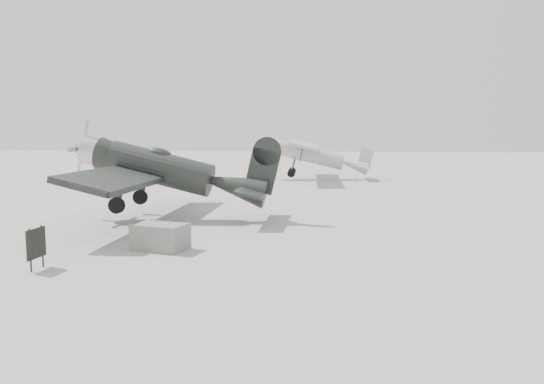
{
  "coord_description": "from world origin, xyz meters",
  "views": [
    {
      "loc": [
        3.71,
        -18.44,
        3.85
      ],
      "look_at": [
        1.72,
        1.66,
        1.5
      ],
      "focal_mm": 35.0,
      "sensor_mm": 36.0,
      "label": 1
    }
  ],
  "objects_px": {
    "highwing_monoplane": "(312,152)",
    "lowwing_monoplane": "(170,172)",
    "sign_board": "(36,244)",
    "equipment_block": "(160,237)"
  },
  "relations": [
    {
      "from": "highwing_monoplane",
      "to": "lowwing_monoplane",
      "type": "bearing_deg",
      "value": -107.29
    },
    {
      "from": "highwing_monoplane",
      "to": "sign_board",
      "type": "xyz_separation_m",
      "value": [
        -6.93,
        -28.32,
        -1.45
      ]
    },
    {
      "from": "equipment_block",
      "to": "sign_board",
      "type": "height_order",
      "value": "sign_board"
    },
    {
      "from": "highwing_monoplane",
      "to": "sign_board",
      "type": "bearing_deg",
      "value": -105.21
    },
    {
      "from": "equipment_block",
      "to": "lowwing_monoplane",
      "type": "bearing_deg",
      "value": 103.08
    },
    {
      "from": "lowwing_monoplane",
      "to": "equipment_block",
      "type": "height_order",
      "value": "lowwing_monoplane"
    },
    {
      "from": "lowwing_monoplane",
      "to": "equipment_block",
      "type": "xyz_separation_m",
      "value": [
        1.34,
        -5.78,
        -1.67
      ]
    },
    {
      "from": "lowwing_monoplane",
      "to": "highwing_monoplane",
      "type": "xyz_separation_m",
      "value": [
        5.61,
        19.79,
        0.08
      ]
    },
    {
      "from": "sign_board",
      "to": "lowwing_monoplane",
      "type": "bearing_deg",
      "value": 84.99
    },
    {
      "from": "highwing_monoplane",
      "to": "equipment_block",
      "type": "bearing_deg",
      "value": -100.94
    }
  ]
}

